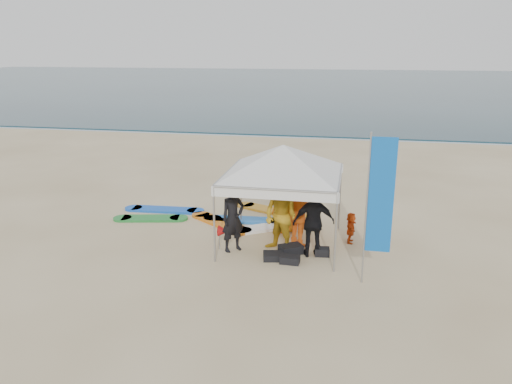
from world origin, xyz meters
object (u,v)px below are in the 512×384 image
object	(u,v)px
person_seated	(351,228)
marker_pennant	(224,231)
person_orange_a	(300,209)
person_orange_b	(286,203)
person_black_a	(233,218)
surfboard_spread	(222,218)
person_black_b	(314,223)
canopy_tent	(283,145)
feather_flag	(379,198)
person_yellow	(281,216)

from	to	relation	value
person_seated	marker_pennant	size ratio (longest dim) A/B	1.29
person_orange_a	person_orange_b	world-z (taller)	person_orange_a
person_black_a	person_seated	distance (m)	3.14
person_orange_a	surfboard_spread	bearing A→B (deg)	5.98
person_orange_b	marker_pennant	distance (m)	2.13
person_orange_b	marker_pennant	size ratio (longest dim) A/B	2.55
person_seated	surfboard_spread	xyz separation A→B (m)	(-3.78, 1.15, -0.38)
person_orange_a	surfboard_spread	distance (m)	3.12
person_black_b	person_orange_b	xyz separation A→B (m)	(-0.88, 1.56, -0.05)
canopy_tent	feather_flag	world-z (taller)	feather_flag
person_yellow	person_orange_b	xyz separation A→B (m)	(-0.05, 1.46, -0.12)
person_yellow	marker_pennant	bearing A→B (deg)	-144.14
person_yellow	person_black_b	world-z (taller)	person_yellow
person_orange_b	canopy_tent	size ratio (longest dim) A/B	0.41
canopy_tent	marker_pennant	distance (m)	2.62
person_yellow	marker_pennant	xyz separation A→B (m)	(-1.42, -0.14, -0.44)
person_black_b	marker_pennant	world-z (taller)	person_black_b
person_orange_b	feather_flag	world-z (taller)	feather_flag
person_orange_b	canopy_tent	xyz separation A→B (m)	(0.02, -0.95, 1.81)
person_orange_a	person_black_b	size ratio (longest dim) A/B	1.13
person_orange_a	person_black_b	xyz separation A→B (m)	(0.39, -0.60, -0.11)
canopy_tent	marker_pennant	bearing A→B (deg)	-155.07
person_yellow	person_seated	bearing A→B (deg)	59.52
person_seated	feather_flag	xyz separation A→B (m)	(0.53, -2.31, 1.54)
person_black_a	person_seated	bearing A→B (deg)	-23.44
person_orange_a	surfboard_spread	size ratio (longest dim) A/B	0.35
person_black_b	marker_pennant	size ratio (longest dim) A/B	2.72
marker_pennant	person_black_b	bearing A→B (deg)	1.06
person_seated	feather_flag	bearing A→B (deg)	-165.48
feather_flag	marker_pennant	distance (m)	4.13
feather_flag	surfboard_spread	world-z (taller)	feather_flag
person_black_b	person_seated	distance (m)	1.47
person_black_b	person_seated	world-z (taller)	person_black_b
person_black_a	canopy_tent	xyz separation A→B (m)	(1.15, 0.64, 1.76)
person_black_a	person_yellow	bearing A→B (deg)	-37.59
marker_pennant	person_yellow	bearing A→B (deg)	5.71
person_orange_a	person_orange_b	bearing A→B (deg)	-24.19
person_orange_a	person_orange_b	distance (m)	1.09
person_black_a	marker_pennant	size ratio (longest dim) A/B	2.71
person_black_a	person_orange_b	size ratio (longest dim) A/B	1.06
feather_flag	surfboard_spread	size ratio (longest dim) A/B	0.59
person_yellow	person_seated	distance (m)	2.04
person_black_b	canopy_tent	world-z (taller)	canopy_tent
marker_pennant	surfboard_spread	world-z (taller)	marker_pennant
person_black_b	person_black_a	bearing A→B (deg)	-13.49
surfboard_spread	person_orange_b	bearing A→B (deg)	-18.30
person_orange_b	canopy_tent	world-z (taller)	canopy_tent
person_yellow	person_orange_b	size ratio (longest dim) A/B	1.15
person_yellow	person_black_b	distance (m)	0.83
person_yellow	person_orange_b	distance (m)	1.46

